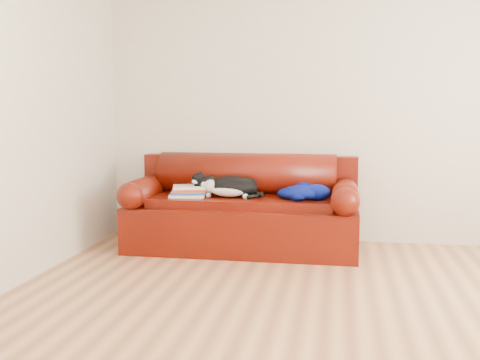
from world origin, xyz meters
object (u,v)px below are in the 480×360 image
Objects in this scene: book_stack at (189,191)px; blanket at (303,192)px; sofa_base at (243,224)px; cat at (230,187)px.

book_stack is 1.04m from blanket.
book_stack reaches higher than sofa_base.
sofa_base is at bearing 172.10° from blanket.
sofa_base is 0.59m from book_stack.
sofa_base is 4.02× the size of blanket.
cat is (-0.10, -0.09, 0.36)m from sofa_base.
book_stack is 0.68× the size of blanket.
blanket is (0.56, -0.08, 0.33)m from sofa_base.
book_stack is 0.51× the size of cat.
cat is (0.39, 0.02, 0.05)m from book_stack.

